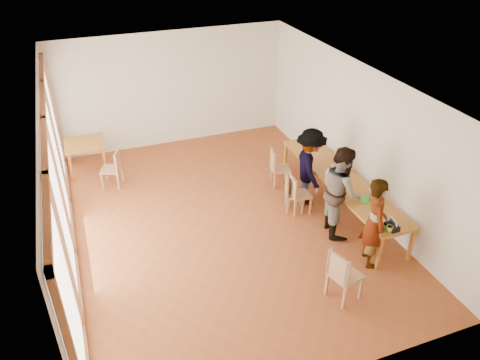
# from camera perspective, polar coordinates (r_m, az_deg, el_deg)

# --- Properties ---
(ground) EXTENTS (8.00, 8.00, 0.00)m
(ground) POSITION_cam_1_polar(r_m,az_deg,el_deg) (9.76, -2.16, -5.08)
(ground) COLOR brown
(ground) RESTS_ON ground
(wall_back) EXTENTS (6.00, 0.10, 3.00)m
(wall_back) POSITION_cam_1_polar(r_m,az_deg,el_deg) (12.49, -8.30, 10.89)
(wall_back) COLOR beige
(wall_back) RESTS_ON ground
(wall_front) EXTENTS (6.00, 0.10, 3.00)m
(wall_front) POSITION_cam_1_polar(r_m,az_deg,el_deg) (6.02, 10.27, -14.66)
(wall_front) COLOR beige
(wall_front) RESTS_ON ground
(wall_right) EXTENTS (0.10, 8.00, 3.00)m
(wall_right) POSITION_cam_1_polar(r_m,az_deg,el_deg) (10.18, 13.95, 5.43)
(wall_right) COLOR beige
(wall_right) RESTS_ON ground
(window_wall) EXTENTS (0.10, 8.00, 3.00)m
(window_wall) POSITION_cam_1_polar(r_m,az_deg,el_deg) (8.64, -21.31, -0.80)
(window_wall) COLOR white
(window_wall) RESTS_ON ground
(ceiling) EXTENTS (6.00, 8.00, 0.04)m
(ceiling) POSITION_cam_1_polar(r_m,az_deg,el_deg) (8.33, -2.57, 11.90)
(ceiling) COLOR white
(ceiling) RESTS_ON wall_back
(communal_table) EXTENTS (0.80, 4.00, 0.75)m
(communal_table) POSITION_cam_1_polar(r_m,az_deg,el_deg) (10.00, 12.22, -0.02)
(communal_table) COLOR #B97629
(communal_table) RESTS_ON ground
(side_table) EXTENTS (0.90, 0.90, 0.75)m
(side_table) POSITION_cam_1_polar(r_m,az_deg,el_deg) (11.83, -18.44, 3.97)
(side_table) COLOR #B97629
(side_table) RESTS_ON ground
(chair_near) EXTENTS (0.56, 0.56, 0.52)m
(chair_near) POSITION_cam_1_polar(r_m,az_deg,el_deg) (7.86, 12.30, -10.85)
(chair_near) COLOR tan
(chair_near) RESTS_ON ground
(chair_mid) EXTENTS (0.43, 0.43, 0.46)m
(chair_mid) POSITION_cam_1_polar(r_m,az_deg,el_deg) (9.82, 6.90, -1.28)
(chair_mid) COLOR tan
(chair_mid) RESTS_ON ground
(chair_far) EXTENTS (0.50, 0.50, 0.44)m
(chair_far) POSITION_cam_1_polar(r_m,az_deg,el_deg) (9.89, 6.19, -1.16)
(chair_far) COLOR tan
(chair_far) RESTS_ON ground
(chair_empty) EXTENTS (0.48, 0.48, 0.47)m
(chair_empty) POSITION_cam_1_polar(r_m,az_deg,el_deg) (10.73, 4.49, 1.91)
(chair_empty) COLOR tan
(chair_empty) RESTS_ON ground
(chair_spare) EXTENTS (0.55, 0.55, 0.49)m
(chair_spare) POSITION_cam_1_polar(r_m,az_deg,el_deg) (11.03, -15.05, 1.84)
(chair_spare) COLOR tan
(chair_spare) RESTS_ON ground
(person_near) EXTENTS (0.59, 0.74, 1.76)m
(person_near) POSITION_cam_1_polar(r_m,az_deg,el_deg) (8.58, 16.08, -4.97)
(person_near) COLOR gray
(person_near) RESTS_ON ground
(person_mid) EXTENTS (0.90, 1.05, 1.86)m
(person_mid) POSITION_cam_1_polar(r_m,az_deg,el_deg) (9.22, 12.18, -1.28)
(person_mid) COLOR gray
(person_mid) RESTS_ON ground
(person_far) EXTENTS (0.87, 1.23, 1.74)m
(person_far) POSITION_cam_1_polar(r_m,az_deg,el_deg) (10.03, 8.49, 1.56)
(person_far) COLOR gray
(person_far) RESTS_ON ground
(laptop_near) EXTENTS (0.22, 0.25, 0.20)m
(laptop_near) POSITION_cam_1_polar(r_m,az_deg,el_deg) (8.71, 17.94, -5.32)
(laptop_near) COLOR green
(laptop_near) RESTS_ON communal_table
(laptop_mid) EXTENTS (0.30, 0.31, 0.21)m
(laptop_mid) POSITION_cam_1_polar(r_m,az_deg,el_deg) (9.35, 15.39, -2.11)
(laptop_mid) COLOR green
(laptop_mid) RESTS_ON communal_table
(laptop_far) EXTENTS (0.24, 0.25, 0.19)m
(laptop_far) POSITION_cam_1_polar(r_m,az_deg,el_deg) (10.06, 11.12, 0.97)
(laptop_far) COLOR green
(laptop_far) RESTS_ON communal_table
(yellow_mug) EXTENTS (0.14, 0.14, 0.10)m
(yellow_mug) POSITION_cam_1_polar(r_m,az_deg,el_deg) (8.64, 17.78, -5.65)
(yellow_mug) COLOR yellow
(yellow_mug) RESTS_ON communal_table
(green_bottle) EXTENTS (0.07, 0.07, 0.28)m
(green_bottle) POSITION_cam_1_polar(r_m,az_deg,el_deg) (10.16, 12.51, 1.70)
(green_bottle) COLOR #186D33
(green_bottle) RESTS_ON communal_table
(clear_glass) EXTENTS (0.07, 0.07, 0.09)m
(clear_glass) POSITION_cam_1_polar(r_m,az_deg,el_deg) (10.48, 8.69, 2.48)
(clear_glass) COLOR silver
(clear_glass) RESTS_ON communal_table
(condiment_cup) EXTENTS (0.08, 0.08, 0.06)m
(condiment_cup) POSITION_cam_1_polar(r_m,az_deg,el_deg) (8.80, 17.07, -4.95)
(condiment_cup) COLOR white
(condiment_cup) RESTS_ON communal_table
(pink_phone) EXTENTS (0.05, 0.10, 0.01)m
(pink_phone) POSITION_cam_1_polar(r_m,az_deg,el_deg) (11.17, 8.05, 4.20)
(pink_phone) COLOR #F63C83
(pink_phone) RESTS_ON communal_table
(black_pouch) EXTENTS (0.16, 0.26, 0.09)m
(black_pouch) POSITION_cam_1_polar(r_m,az_deg,el_deg) (8.71, 18.05, -5.42)
(black_pouch) COLOR black
(black_pouch) RESTS_ON communal_table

